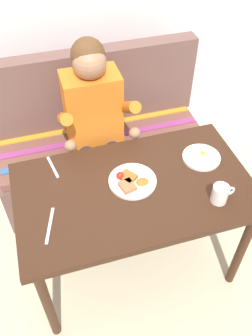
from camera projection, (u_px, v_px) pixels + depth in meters
ground_plane at (133, 261)px, 2.34m from camera, size 8.00×8.00×0.00m
table at (134, 197)px, 1.88m from camera, size 1.20×0.70×0.73m
couch at (102, 147)px, 2.61m from camera, size 1.44×0.56×1.00m
person at (95, 118)px, 2.19m from camera, size 0.45×0.61×1.21m
plate_breakfast at (131, 181)px, 1.83m from camera, size 0.24×0.24×0.05m
plate_eggs at (201, 157)px, 1.96m from camera, size 0.21×0.21×0.04m
coffee_mug at (220, 193)px, 1.72m from camera, size 0.12×0.08×0.10m
fork at (53, 167)px, 1.91m from camera, size 0.04×0.17×0.00m
knife at (50, 225)px, 1.65m from camera, size 0.07×0.20×0.00m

